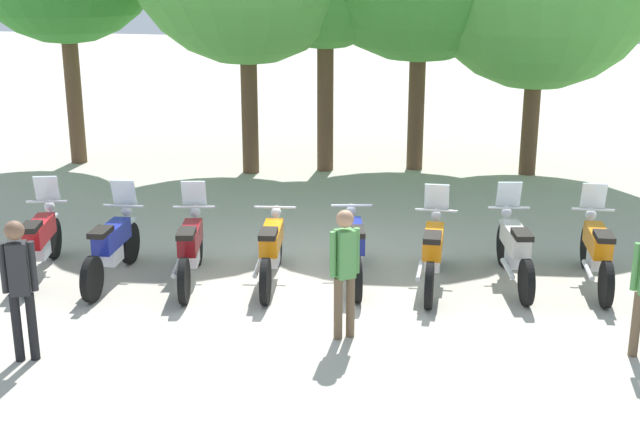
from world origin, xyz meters
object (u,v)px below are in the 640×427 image
object	(u,v)px
motorcycle_4	(354,247)
person_2	(20,280)
motorcycle_7	(597,251)
person_0	(345,265)
motorcycle_1	(112,246)
motorcycle_6	(514,249)
motorcycle_0	(40,241)
motorcycle_2	(191,248)
motorcycle_3	(271,249)
motorcycle_5	(433,252)

from	to	relation	value
motorcycle_4	person_2	distance (m)	4.73
motorcycle_7	person_0	size ratio (longest dim) A/B	1.33
person_2	person_0	bearing A→B (deg)	87.38
motorcycle_7	motorcycle_1	bearing A→B (deg)	96.18
motorcycle_6	person_0	size ratio (longest dim) A/B	1.31
motorcycle_7	person_2	bearing A→B (deg)	115.80
motorcycle_0	motorcycle_6	bearing A→B (deg)	-95.97
motorcycle_4	motorcycle_1	bearing A→B (deg)	88.58
motorcycle_4	motorcycle_6	distance (m)	2.32
person_0	motorcycle_2	bearing A→B (deg)	22.71
motorcycle_2	motorcycle_3	distance (m)	1.17
person_2	motorcycle_2	bearing A→B (deg)	136.49
motorcycle_3	motorcycle_7	xyz separation A→B (m)	(4.57, 0.95, 0.01)
motorcycle_1	person_2	distance (m)	2.68
motorcycle_1	person_2	xyz separation A→B (m)	(0.19, -2.63, 0.48)
motorcycle_0	motorcycle_6	size ratio (longest dim) A/B	0.99
motorcycle_5	motorcycle_7	distance (m)	2.35
motorcycle_5	person_2	xyz separation A→B (m)	(-4.38, -3.44, 0.48)
motorcycle_5	motorcycle_4	bearing A→B (deg)	88.26
motorcycle_6	person_0	bearing A→B (deg)	127.43
motorcycle_5	person_2	size ratio (longest dim) A/B	1.28
motorcycle_1	motorcycle_3	bearing A→B (deg)	-85.28
motorcycle_0	motorcycle_3	bearing A→B (deg)	-98.48
motorcycle_3	motorcycle_0	bearing A→B (deg)	87.69
motorcycle_1	person_2	world-z (taller)	person_2
motorcycle_2	person_0	world-z (taller)	person_0
motorcycle_1	person_0	world-z (taller)	person_0
motorcycle_3	motorcycle_2	bearing A→B (deg)	91.74
motorcycle_3	motorcycle_7	bearing A→B (deg)	-88.25
motorcycle_0	motorcycle_5	size ratio (longest dim) A/B	0.97
motorcycle_7	motorcycle_6	bearing A→B (deg)	93.64
motorcycle_6	motorcycle_7	size ratio (longest dim) A/B	0.99
motorcycle_3	person_2	distance (m)	3.74
motorcycle_2	motorcycle_6	distance (m)	4.68
motorcycle_2	person_2	distance (m)	3.02
motorcycle_0	motorcycle_1	xyz separation A→B (m)	(1.15, 0.03, 0.00)
motorcycle_3	motorcycle_7	world-z (taller)	motorcycle_7
motorcycle_7	person_0	distance (m)	4.10
motorcycle_2	motorcycle_7	xyz separation A→B (m)	(5.72, 1.19, 0.00)
motorcycle_3	motorcycle_1	bearing A→B (deg)	90.81
motorcycle_6	person_0	distance (m)	3.16
motorcycle_2	motorcycle_6	size ratio (longest dim) A/B	0.99
motorcycle_5	motorcycle_3	bearing A→B (deg)	96.71
motorcycle_2	motorcycle_3	xyz separation A→B (m)	(1.15, 0.24, -0.01)
motorcycle_3	motorcycle_6	size ratio (longest dim) A/B	1.01
motorcycle_6	person_2	xyz separation A→B (m)	(-5.52, -3.83, 0.48)
motorcycle_0	motorcycle_1	size ratio (longest dim) A/B	0.97
motorcycle_6	motorcycle_4	bearing A→B (deg)	87.79
motorcycle_2	person_2	xyz separation A→B (m)	(-0.94, -2.82, 0.48)
motorcycle_7	motorcycle_4	bearing A→B (deg)	94.50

